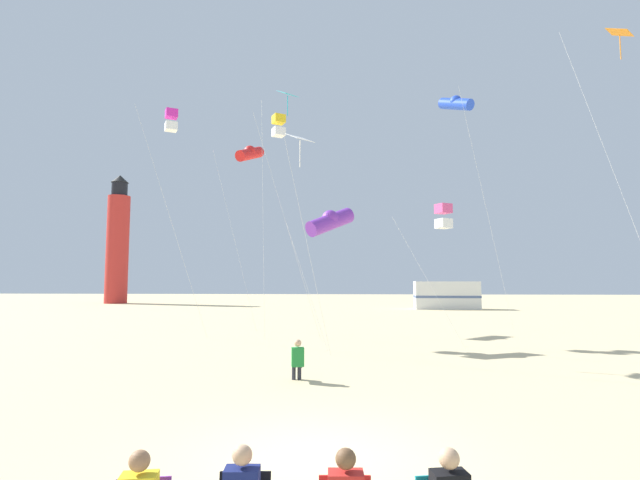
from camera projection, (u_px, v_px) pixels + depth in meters
ground at (318, 459)px, 7.45m from camera, size 200.00×200.00×0.00m
kite_flyer_standing at (297, 359)px, 13.28m from camera, size 0.41×0.55×1.16m
kite_diamond_cyan at (285, 106)px, 25.57m from camera, size 2.19×2.41×13.02m
kite_diamond_orange at (619, 47)px, 20.20m from camera, size 3.20×3.20×13.58m
kite_tube_violet at (330, 221)px, 21.12m from camera, size 3.10×3.11×6.13m
kite_diamond_white at (300, 146)px, 19.14m from camera, size 1.87×1.87×8.73m
kite_box_magenta at (171, 121)px, 25.29m from camera, size 3.31×2.87×11.86m
kite_box_gold at (279, 126)px, 25.51m from camera, size 3.23×2.71×11.64m
kite_box_rainbow at (443, 216)px, 22.19m from camera, size 2.84×2.84×6.37m
kite_tube_blue at (456, 103)px, 29.71m from camera, size 3.90×4.10×14.52m
kite_tube_scarlet at (250, 153)px, 30.09m from camera, size 3.06×3.38×11.53m
lighthouse_distant at (118, 243)px, 62.29m from camera, size 2.80×2.80×16.80m
rv_van_white at (447, 295)px, 48.72m from camera, size 6.47×2.42×2.80m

